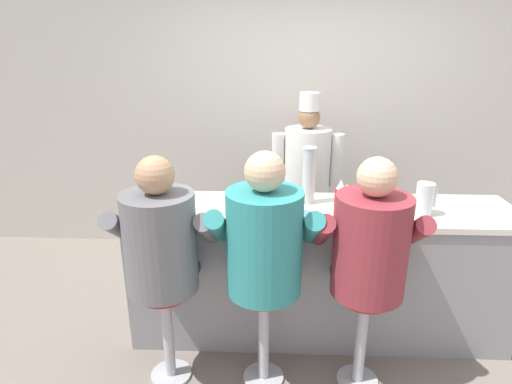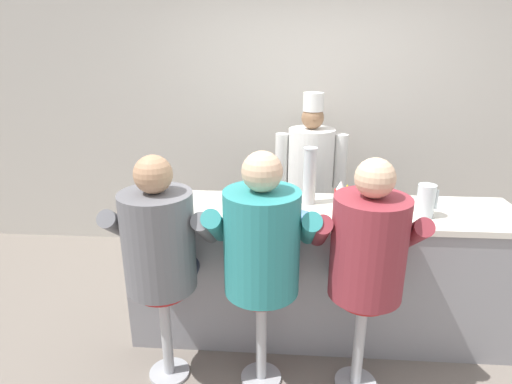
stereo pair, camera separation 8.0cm
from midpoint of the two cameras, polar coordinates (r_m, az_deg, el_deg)
name	(u,v)px [view 1 (the left image)]	position (r m, az deg, el deg)	size (l,w,h in m)	color
ground_plane	(319,356)	(3.18, 7.58, -20.87)	(20.00, 20.00, 0.00)	slate
wall_back	(308,117)	(4.28, 6.38, 9.91)	(10.00, 0.06, 2.70)	beige
diner_counter	(318,271)	(3.16, 7.50, -10.36)	(2.66, 0.63, 0.98)	gray
ketchup_bottle_red	(340,201)	(2.75, 10.33, -1.18)	(0.07, 0.07, 0.26)	red
mustard_bottle_yellow	(346,199)	(2.86, 11.14, -0.97)	(0.06, 0.06, 0.21)	yellow
water_pitcher_clear	(424,199)	(2.96, 20.83, -0.89)	(0.13, 0.11, 0.22)	silver
breakfast_plate	(172,215)	(2.83, -11.96, -2.99)	(0.26, 0.26, 0.05)	white
cereal_bowl	(301,217)	(2.71, 5.23, -3.37)	(0.13, 0.13, 0.06)	#4C7FB7
coffee_mug_white	(277,201)	(2.93, 1.98, -1.21)	(0.14, 0.09, 0.08)	white
cup_stack_steel	(309,175)	(2.97, 6.29, 2.21)	(0.10, 0.10, 0.40)	#B7BABF
napkin_dispenser_chrome	(386,205)	(2.91, 16.25, -1.71)	(0.10, 0.06, 0.13)	silver
diner_seated_grey	(163,246)	(2.59, -13.23, -6.97)	(0.64, 0.63, 1.47)	#B2B5BA
diner_seated_teal	(264,245)	(2.50, 0.22, -7.11)	(0.66, 0.65, 1.50)	#B2B5BA
diner_seated_maroon	(368,249)	(2.55, 13.89, -7.40)	(0.64, 0.63, 1.48)	#B2B5BA
cook_in_whites_near	(307,175)	(3.92, 6.20, 2.28)	(0.64, 0.41, 1.64)	#232328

